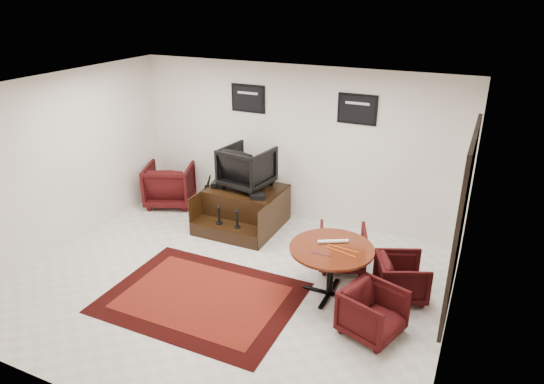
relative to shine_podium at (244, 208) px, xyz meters
The scene contains 16 objects.
ground 1.94m from the shine_podium, 69.74° to the right, with size 6.00×6.00×0.00m, color silver.
room_shell 2.47m from the shine_podium, 57.41° to the right, with size 6.02×5.02×2.81m.
area_rug 2.35m from the shine_podium, 77.02° to the right, with size 2.59×1.95×0.01m.
shine_podium is the anchor object (origin of this frame).
shine_chair 0.79m from the shine_podium, 90.00° to the left, with size 0.80×0.75×0.83m, color black.
shoes_pair 0.64m from the shine_podium, behind, with size 0.28×0.32×0.10m.
polish_kit 0.63m from the shine_podium, 31.69° to the right, with size 0.25×0.17×0.09m, color black.
umbrella_black 0.80m from the shine_podium, 163.02° to the right, with size 0.29×0.11×0.78m, color black, non-canonical shape.
umbrella_hooked 0.79m from the shine_podium, behind, with size 0.34×0.13×0.92m, color black, non-canonical shape.
armchair_side 1.77m from the shine_podium, behind, with size 0.88×0.82×0.91m, color black.
meeting_table 2.57m from the shine_podium, 34.54° to the right, with size 1.15×1.15×0.75m.
table_chair_back 2.13m from the shine_podium, 17.78° to the right, with size 0.69×0.65×0.71m, color black.
table_chair_window 3.19m from the shine_podium, 19.80° to the right, with size 0.65×0.61×0.67m, color black.
table_chair_corner 3.48m from the shine_podium, 35.48° to the right, with size 0.66×0.62×0.68m, color black.
paper_roll 2.50m from the shine_podium, 32.42° to the right, with size 0.05×0.05×0.42m, color white.
table_clutter 2.71m from the shine_podium, 34.21° to the right, with size 0.57×0.31×0.01m.
Camera 1 is at (3.10, -5.17, 3.96)m, focal length 32.00 mm.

